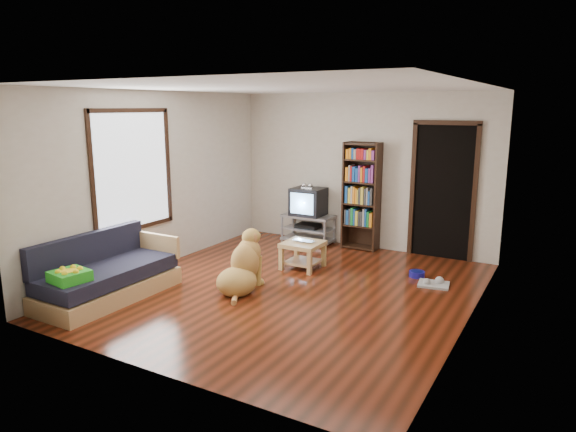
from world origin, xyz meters
The scene contains 18 objects.
ground centered at (0.00, 0.00, 0.00)m, with size 5.00×5.00×0.00m, color #5F2110.
ceiling centered at (0.00, 0.00, 2.60)m, with size 5.00×5.00×0.00m, color white.
wall_back centered at (0.00, 2.50, 1.30)m, with size 4.50×4.50×0.00m, color beige.
wall_front centered at (0.00, -2.50, 1.30)m, with size 4.50×4.50×0.00m, color beige.
wall_left centered at (-2.25, 0.00, 1.30)m, with size 5.00×5.00×0.00m, color beige.
wall_right centered at (2.25, 0.00, 1.30)m, with size 5.00×5.00×0.00m, color beige.
green_cushion centered at (-1.75, -2.01, 0.48)m, with size 0.37×0.37×0.12m, color green.
laptop centered at (-0.29, 0.86, 0.41)m, with size 0.34×0.22×0.03m, color silver.
dog_bowl centered at (1.32, 1.34, 0.04)m, with size 0.22×0.22×0.08m, color navy.
grey_rag centered at (1.62, 1.09, 0.01)m, with size 0.40×0.32×0.03m, color #A7A7A7.
window centered at (-2.23, -0.50, 1.50)m, with size 0.03×1.46×1.70m.
doorway centered at (1.35, 2.48, 1.12)m, with size 1.03×0.05×2.19m.
tv_stand centered at (-0.90, 2.25, 0.27)m, with size 0.90×0.45×0.50m.
crt_tv centered at (-0.90, 2.27, 0.74)m, with size 0.55×0.52×0.58m.
bookshelf centered at (0.05, 2.34, 1.00)m, with size 0.60×0.30×1.80m.
sofa centered at (-1.87, -1.38, 0.26)m, with size 0.80×1.80×0.80m.
coffee_table centered at (-0.29, 0.89, 0.28)m, with size 0.55×0.55×0.40m.
dog centered at (-0.53, -0.33, 0.30)m, with size 0.52×0.99×0.82m.
Camera 1 is at (3.16, -5.61, 2.38)m, focal length 32.00 mm.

